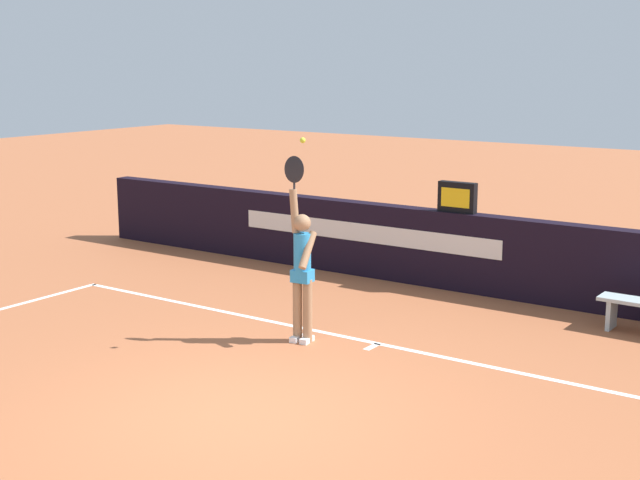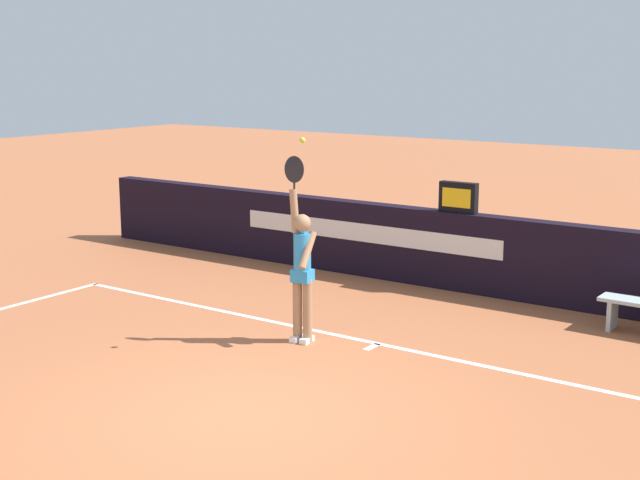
# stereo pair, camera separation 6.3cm
# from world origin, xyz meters

# --- Properties ---
(ground_plane) EXTENTS (60.00, 60.00, 0.00)m
(ground_plane) POSITION_xyz_m (0.00, 0.00, 0.00)
(ground_plane) COLOR #A55B37
(court_lines) EXTENTS (10.84, 5.55, 0.00)m
(court_lines) POSITION_xyz_m (0.00, 0.05, 0.00)
(court_lines) COLOR white
(court_lines) RESTS_ON ground
(back_wall) EXTENTS (15.78, 0.30, 1.24)m
(back_wall) POSITION_xyz_m (-0.00, 5.82, 0.62)
(back_wall) COLOR black
(back_wall) RESTS_ON ground
(speed_display) EXTENTS (0.62, 0.15, 0.48)m
(speed_display) POSITION_xyz_m (-0.41, 5.82, 1.48)
(speed_display) COLOR black
(speed_display) RESTS_ON back_wall
(tennis_player) EXTENTS (0.45, 0.39, 2.41)m
(tennis_player) POSITION_xyz_m (-0.87, 2.29, 1.00)
(tennis_player) COLOR #9C7251
(tennis_player) RESTS_ON ground
(tennis_ball) EXTENTS (0.07, 0.07, 0.07)m
(tennis_ball) POSITION_xyz_m (-0.68, 2.07, 2.63)
(tennis_ball) COLOR #D3E433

